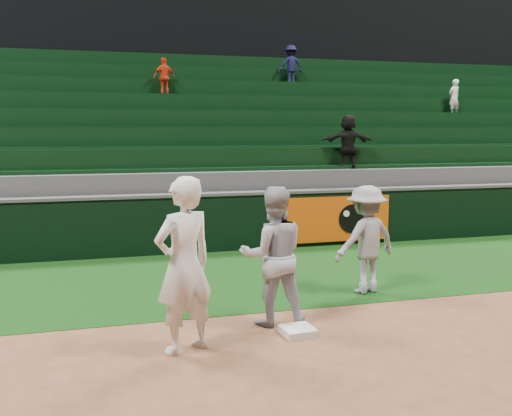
{
  "coord_description": "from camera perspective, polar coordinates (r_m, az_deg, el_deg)",
  "views": [
    {
      "loc": [
        -2.02,
        -6.54,
        2.55
      ],
      "look_at": [
        0.43,
        2.3,
        1.3
      ],
      "focal_mm": 40.0,
      "sensor_mm": 36.0,
      "label": 1
    }
  ],
  "objects": [
    {
      "name": "base_coach",
      "position": [
        9.11,
        10.95,
        -3.1
      ],
      "size": [
        1.21,
        0.87,
        1.69
      ],
      "primitive_type": "imported",
      "rotation": [
        0.0,
        0.0,
        3.38
      ],
      "color": "gray",
      "rests_on": "foul_grass"
    },
    {
      "name": "first_base",
      "position": [
        7.37,
        4.19,
        -12.15
      ],
      "size": [
        0.42,
        0.42,
        0.09
      ],
      "primitive_type": "cube",
      "rotation": [
        0.0,
        0.0,
        0.08
      ],
      "color": "silver",
      "rests_on": "ground"
    },
    {
      "name": "first_baseman",
      "position": [
        6.59,
        -7.22,
        -5.69
      ],
      "size": [
        0.88,
        0.76,
        2.05
      ],
      "primitive_type": "imported",
      "rotation": [
        0.0,
        0.0,
        3.58
      ],
      "color": "white",
      "rests_on": "ground"
    },
    {
      "name": "foul_grass",
      "position": [
        10.08,
        -3.45,
        -6.89
      ],
      "size": [
        36.0,
        4.2,
        0.01
      ],
      "primitive_type": "cube",
      "color": "black",
      "rests_on": "ground"
    },
    {
      "name": "ground",
      "position": [
        7.3,
        1.61,
        -12.69
      ],
      "size": [
        70.0,
        70.0,
        0.0
      ],
      "primitive_type": "plane",
      "color": "brown",
      "rests_on": "ground"
    },
    {
      "name": "stadium_seating",
      "position": [
        15.66,
        -8.09,
        4.59
      ],
      "size": [
        36.0,
        5.95,
        5.13
      ],
      "color": "#3E3E41",
      "rests_on": "ground"
    },
    {
      "name": "field_wall",
      "position": [
        12.07,
        -5.54,
        -1.41
      ],
      "size": [
        36.0,
        0.45,
        1.25
      ],
      "color": "black",
      "rests_on": "ground"
    },
    {
      "name": "upper_deck",
      "position": [
        24.32,
        -10.99,
        15.8
      ],
      "size": [
        40.0,
        12.0,
        12.0
      ],
      "primitive_type": "cube",
      "color": "black",
      "rests_on": "ground"
    },
    {
      "name": "baserunner",
      "position": [
        7.52,
        1.72,
        -4.8
      ],
      "size": [
        0.96,
        0.78,
        1.83
      ],
      "primitive_type": "imported",
      "rotation": [
        0.0,
        0.0,
        3.04
      ],
      "color": "#9FA1A9",
      "rests_on": "ground"
    }
  ]
}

